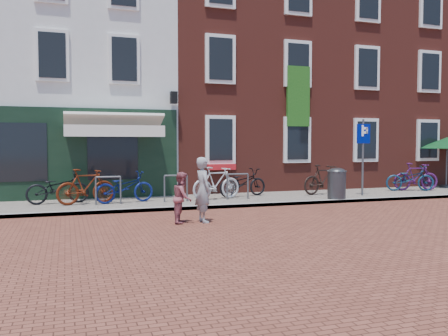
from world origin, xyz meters
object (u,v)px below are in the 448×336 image
object	(u,v)px
woman	(203,190)
parasol	(447,141)
boy	(182,198)
bicycle_3	(216,183)
bicycle_5	(324,179)
parking_sign	(363,145)
litter_bin	(337,182)
bicycle_4	(243,182)
bicycle_2	(125,187)
bicycle_0	(58,188)
bicycle_7	(416,177)
bicycle_1	(86,186)
bicycle_6	(410,178)

from	to	relation	value
woman	parasol	bearing A→B (deg)	-74.81
parasol	boy	world-z (taller)	parasol
bicycle_3	bicycle_5	distance (m)	3.97
bicycle_3	bicycle_5	world-z (taller)	same
parking_sign	parasol	bearing A→B (deg)	16.98
boy	litter_bin	bearing A→B (deg)	-45.45
boy	bicycle_4	world-z (taller)	boy
litter_bin	bicycle_3	distance (m)	3.84
litter_bin	woman	size ratio (longest dim) A/B	0.68
parking_sign	bicycle_2	size ratio (longest dim) A/B	1.45
parasol	litter_bin	bearing A→B (deg)	-161.91
parking_sign	litter_bin	bearing A→B (deg)	-157.88
litter_bin	bicycle_2	distance (m)	6.65
bicycle_0	bicycle_7	world-z (taller)	bicycle_7
parking_sign	woman	size ratio (longest dim) A/B	1.67
bicycle_1	litter_bin	bearing A→B (deg)	-114.95
bicycle_6	bicycle_7	xyz separation A→B (m)	(0.32, 0.05, 0.05)
boy	bicycle_7	size ratio (longest dim) A/B	0.70
parking_sign	bicycle_7	bearing A→B (deg)	15.53
boy	woman	bearing A→B (deg)	-73.50
parking_sign	bicycle_0	distance (m)	9.91
bicycle_5	bicycle_7	distance (m)	3.99
bicycle_3	bicycle_0	bearing A→B (deg)	69.98
bicycle_1	bicycle_3	world-z (taller)	same
parking_sign	bicycle_4	bearing A→B (deg)	165.40
parasol	bicycle_5	size ratio (longest dim) A/B	1.31
bicycle_7	bicycle_4	bearing A→B (deg)	101.37
bicycle_0	bicycle_6	distance (m)	12.39
bicycle_5	parking_sign	bearing A→B (deg)	-135.33
boy	bicycle_4	distance (m)	4.92
boy	bicycle_2	world-z (taller)	boy
bicycle_0	bicycle_7	bearing A→B (deg)	-99.21
bicycle_3	bicycle_4	size ratio (longest dim) A/B	0.97
litter_bin	bicycle_5	size ratio (longest dim) A/B	0.61
bicycle_0	bicycle_4	bearing A→B (deg)	-97.97
bicycle_7	bicycle_2	bearing A→B (deg)	104.41
bicycle_4	bicycle_7	xyz separation A→B (m)	(6.89, -0.22, 0.05)
parasol	bicycle_0	xyz separation A→B (m)	(-14.86, -0.56, -1.41)
parking_sign	boy	distance (m)	7.63
parking_sign	parasol	distance (m)	5.30
woman	bicycle_5	xyz separation A→B (m)	(5.40, 3.65, -0.16)
bicycle_3	bicycle_4	bearing A→B (deg)	-79.79
woman	bicycle_1	distance (m)	4.34
bicycle_2	bicycle_1	bearing A→B (deg)	76.62
parasol	bicycle_7	bearing A→B (deg)	-161.10
parking_sign	bicycle_6	bearing A→B (deg)	16.30
parasol	bicycle_4	xyz separation A→B (m)	(-9.04, -0.51, -1.41)
woman	bicycle_5	bearing A→B (deg)	-61.88
bicycle_1	boy	bearing A→B (deg)	-165.93
bicycle_3	bicycle_6	bearing A→B (deg)	-102.89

